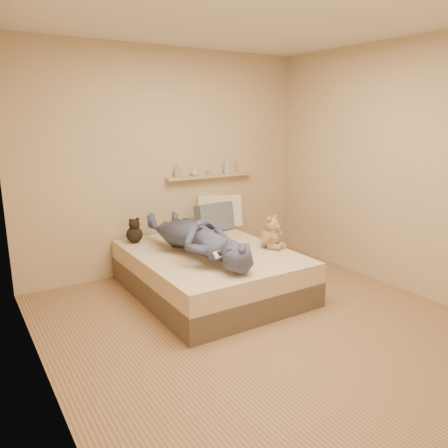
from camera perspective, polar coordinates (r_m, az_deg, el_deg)
room at (r=3.65m, az=5.49°, el=5.57°), size 3.80×3.80×3.80m
bed at (r=4.67m, az=-1.85°, el=-6.19°), size 1.50×1.90×0.45m
game_console at (r=3.98m, az=-0.25°, el=-3.95°), size 0.18×0.09×0.06m
teddy_bear at (r=4.70m, az=6.17°, el=-1.36°), size 0.28×0.29×0.35m
dark_plush at (r=4.96m, az=-11.63°, el=-1.03°), size 0.18×0.18×0.28m
pillow_cream at (r=5.54m, az=-0.63°, el=1.64°), size 0.61×0.43×0.43m
pillow_grey at (r=5.36m, az=-1.26°, el=0.87°), size 0.52×0.26×0.36m
person at (r=4.41m, az=-3.50°, el=-1.65°), size 0.64×1.64×0.39m
wall_shelf at (r=5.49m, az=-1.79°, el=6.28°), size 1.20×0.12×0.03m
shelf_bottles at (r=5.43m, az=-2.71°, el=7.13°), size 0.93×0.10×0.18m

